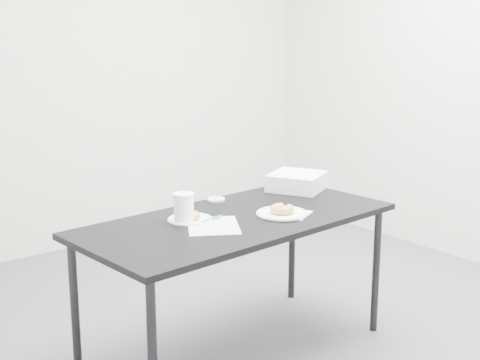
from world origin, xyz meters
TOP-DOWN VIEW (x-y plane):
  - floor at (0.00, 0.00)m, footprint 4.00×4.00m
  - wall_back at (0.00, 2.00)m, footprint 4.00×0.02m
  - table at (-0.18, -0.10)m, footprint 1.64×0.86m
  - scorecard at (-0.35, -0.15)m, footprint 0.36×0.38m
  - logo_patch at (-0.28, -0.05)m, footprint 0.07×0.07m
  - pen at (-0.30, -0.07)m, footprint 0.14×0.04m
  - napkin at (0.07, -0.22)m, footprint 0.24×0.24m
  - plate_near at (0.03, -0.21)m, footprint 0.26×0.26m
  - donut_near at (0.03, -0.21)m, footprint 0.16×0.16m
  - plate_far at (-0.38, 0.00)m, footprint 0.22×0.22m
  - donut_far at (-0.38, 0.00)m, footprint 0.14×0.14m
  - coffee_cup at (-0.43, -0.01)m, footprint 0.09×0.09m
  - cup_lid at (-0.07, 0.22)m, footprint 0.10×0.10m
  - bakery_box at (0.45, 0.14)m, footprint 0.39×0.39m

SIDE VIEW (x-z plane):
  - floor at x=0.00m, z-range 0.00..0.00m
  - table at x=-0.18m, z-range 0.31..1.03m
  - scorecard at x=-0.35m, z-range 0.73..0.73m
  - napkin at x=0.07m, z-range 0.73..0.73m
  - plate_far at x=-0.38m, z-range 0.73..0.73m
  - logo_patch at x=-0.28m, z-range 0.73..0.73m
  - cup_lid at x=-0.07m, z-range 0.73..0.74m
  - plate_near at x=0.03m, z-range 0.73..0.74m
  - pen at x=-0.30m, z-range 0.73..0.74m
  - donut_far at x=-0.38m, z-range 0.73..0.77m
  - donut_near at x=0.03m, z-range 0.74..0.78m
  - bakery_box at x=0.45m, z-range 0.73..0.82m
  - coffee_cup at x=-0.43m, z-range 0.73..0.87m
  - wall_back at x=0.00m, z-range 0.00..2.70m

